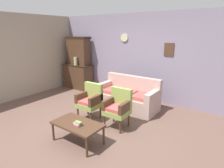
# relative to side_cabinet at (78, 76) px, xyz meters

# --- Properties ---
(ground_plane) EXTENTS (7.68, 7.68, 0.00)m
(ground_plane) POSITION_rel_side_cabinet_xyz_m (2.47, -2.25, -0.47)
(ground_plane) COLOR brown
(wall_back_with_decor) EXTENTS (6.40, 0.09, 2.70)m
(wall_back_with_decor) POSITION_rel_side_cabinet_xyz_m (2.48, 0.38, 0.89)
(wall_back_with_decor) COLOR gray
(wall_back_with_decor) RESTS_ON ground
(wall_left_side) EXTENTS (0.06, 5.20, 2.70)m
(wall_left_side) POSITION_rel_side_cabinet_xyz_m (-0.76, -2.25, 0.88)
(wall_left_side) COLOR gray
(wall_left_side) RESTS_ON ground
(side_cabinet) EXTENTS (1.16, 0.55, 0.93)m
(side_cabinet) POSITION_rel_side_cabinet_xyz_m (0.00, 0.00, 0.00)
(side_cabinet) COLOR #472D1E
(side_cabinet) RESTS_ON ground
(cabinet_upper_hutch) EXTENTS (0.99, 0.38, 1.03)m
(cabinet_upper_hutch) POSITION_rel_side_cabinet_xyz_m (0.00, 0.08, 0.98)
(cabinet_upper_hutch) COLOR #472D1E
(cabinet_upper_hutch) RESTS_ON side_cabinet
(vase_on_cabinet) EXTENTS (0.13, 0.13, 0.30)m
(vase_on_cabinet) POSITION_rel_side_cabinet_xyz_m (0.09, -0.18, 0.61)
(vase_on_cabinet) COLOR #A2B37A
(vase_on_cabinet) RESTS_ON side_cabinet
(floral_couch) EXTENTS (1.73, 0.80, 0.90)m
(floral_couch) POSITION_rel_side_cabinet_xyz_m (2.62, -0.61, -0.14)
(floral_couch) COLOR tan
(floral_couch) RESTS_ON ground
(armchair_near_cabinet) EXTENTS (0.54, 0.51, 0.90)m
(armchair_near_cabinet) POSITION_rel_side_cabinet_xyz_m (2.19, -1.74, 0.03)
(armchair_near_cabinet) COLOR #849947
(armchair_near_cabinet) RESTS_ON ground
(armchair_by_doorway) EXTENTS (0.54, 0.51, 0.90)m
(armchair_by_doorway) POSITION_rel_side_cabinet_xyz_m (3.00, -1.70, 0.03)
(armchair_by_doorway) COLOR #849947
(armchair_by_doorway) RESTS_ON ground
(coffee_table) EXTENTS (1.00, 0.56, 0.42)m
(coffee_table) POSITION_rel_side_cabinet_xyz_m (2.72, -2.70, -0.09)
(coffee_table) COLOR #472D1E
(coffee_table) RESTS_ON ground
(book_stack_on_table) EXTENTS (0.17, 0.12, 0.08)m
(book_stack_on_table) POSITION_rel_side_cabinet_xyz_m (2.79, -2.76, -0.01)
(book_stack_on_table) COLOR #955971
(book_stack_on_table) RESTS_ON coffee_table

